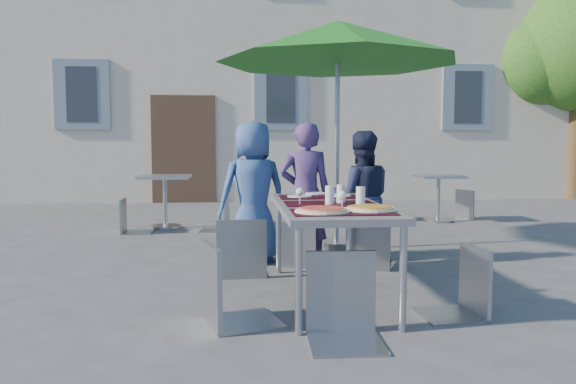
{
  "coord_description": "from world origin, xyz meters",
  "views": [
    {
      "loc": [
        -0.92,
        -4.22,
        1.23
      ],
      "look_at": [
        -0.44,
        1.03,
        0.77
      ],
      "focal_mm": 35.0,
      "sensor_mm": 36.0,
      "label": 1
    }
  ],
  "objects": [
    {
      "name": "ground",
      "position": [
        0.0,
        0.0,
        0.0
      ],
      "size": [
        90.0,
        90.0,
        0.0
      ],
      "primitive_type": "plane",
      "color": "#404042",
      "rests_on": "ground"
    },
    {
      "name": "building",
      "position": [
        -0.0,
        11.5,
        4.85
      ],
      "size": [
        13.6,
        8.2,
        11.1
      ],
      "color": "#BFB199",
      "rests_on": "ground"
    },
    {
      "name": "dining_table",
      "position": [
        -0.19,
        0.13,
        0.7
      ],
      "size": [
        0.8,
        1.85,
        0.76
      ],
      "color": "#47464B",
      "rests_on": "ground"
    },
    {
      "name": "pizza_near_left",
      "position": [
        -0.33,
        -0.41,
        0.77
      ],
      "size": [
        0.38,
        0.38,
        0.03
      ],
      "color": "white",
      "rests_on": "dining_table"
    },
    {
      "name": "pizza_near_right",
      "position": [
        0.03,
        -0.34,
        0.77
      ],
      "size": [
        0.37,
        0.37,
        0.03
      ],
      "color": "white",
      "rests_on": "dining_table"
    },
    {
      "name": "glassware",
      "position": [
        -0.13,
        0.03,
        0.83
      ],
      "size": [
        0.51,
        0.43,
        0.15
      ],
      "color": "silver",
      "rests_on": "dining_table"
    },
    {
      "name": "place_settings",
      "position": [
        -0.18,
        0.78,
        0.76
      ],
      "size": [
        0.61,
        0.47,
        0.01
      ],
      "color": "white",
      "rests_on": "dining_table"
    },
    {
      "name": "child_0",
      "position": [
        -0.75,
        1.52,
        0.73
      ],
      "size": [
        0.81,
        0.64,
        1.46
      ],
      "primitive_type": "imported",
      "rotation": [
        0.0,
        0.0,
        3.42
      ],
      "color": "#33538D",
      "rests_on": "ground"
    },
    {
      "name": "child_1",
      "position": [
        -0.23,
        1.37,
        0.72
      ],
      "size": [
        0.55,
        0.38,
        1.44
      ],
      "primitive_type": "imported",
      "rotation": [
        0.0,
        0.0,
        3.07
      ],
      "color": "#483267",
      "rests_on": "ground"
    },
    {
      "name": "child_2",
      "position": [
        0.32,
        1.29,
        0.68
      ],
      "size": [
        0.69,
        0.43,
        1.35
      ],
      "primitive_type": "imported",
      "rotation": [
        0.0,
        0.0,
        3.06
      ],
      "color": "#1B213D",
      "rests_on": "ground"
    },
    {
      "name": "chair_0",
      "position": [
        -0.88,
        0.9,
        0.61
      ],
      "size": [
        0.47,
        0.48,
        1.03
      ],
      "color": "gray",
      "rests_on": "ground"
    },
    {
      "name": "chair_1",
      "position": [
        -0.31,
        1.27,
        0.5
      ],
      "size": [
        0.48,
        0.48,
        0.86
      ],
      "color": "#949A9F",
      "rests_on": "ground"
    },
    {
      "name": "chair_2",
      "position": [
        0.38,
        1.14,
        0.58
      ],
      "size": [
        0.58,
        0.58,
        0.98
      ],
      "color": "gray",
      "rests_on": "ground"
    },
    {
      "name": "chair_3",
      "position": [
        -0.99,
        -0.48,
        0.63
      ],
      "size": [
        0.59,
        0.58,
        1.06
      ],
      "color": "#8E9499",
      "rests_on": "ground"
    },
    {
      "name": "chair_4",
      "position": [
        0.68,
        -0.43,
        0.55
      ],
      "size": [
        0.46,
        0.45,
        0.94
      ],
      "color": "#8F959A",
      "rests_on": "ground"
    },
    {
      "name": "chair_5",
      "position": [
        -0.26,
        -0.82,
        0.6
      ],
      "size": [
        0.47,
        0.47,
        1.02
      ],
      "color": "gray",
      "rests_on": "ground"
    },
    {
      "name": "patio_umbrella",
      "position": [
        0.22,
        2.11,
        2.34
      ],
      "size": [
        2.75,
        2.75,
        2.6
      ],
      "color": "#A1A3A9",
      "rests_on": "ground"
    },
    {
      "name": "cafe_table_0",
      "position": [
        -1.95,
        3.95,
        0.53
      ],
      "size": [
        0.71,
        0.71,
        0.77
      ],
      "color": "#A1A3A9",
      "rests_on": "ground"
    },
    {
      "name": "bg_chair_l_0",
      "position": [
        -2.37,
        3.56,
        0.52
      ],
      "size": [
        0.41,
        0.41,
        0.9
      ],
      "color": "gray",
      "rests_on": "ground"
    },
    {
      "name": "bg_chair_r_0",
      "position": [
        -1.15,
        3.6,
        0.49
      ],
      "size": [
        0.42,
        0.42,
        0.85
      ],
      "color": "#8E9599",
      "rests_on": "ground"
    },
    {
      "name": "cafe_table_1",
      "position": [
        2.22,
        4.25,
        0.49
      ],
      "size": [
        0.68,
        0.68,
        0.73
      ],
      "color": "#A1A3A9",
      "rests_on": "ground"
    },
    {
      "name": "bg_chair_l_1",
      "position": [
        1.34,
        4.44,
        0.57
      ],
      "size": [
        0.44,
        0.44,
        0.98
      ],
      "color": "gray",
      "rests_on": "ground"
    },
    {
      "name": "bg_chair_r_1",
      "position": [
        2.66,
        4.45,
        0.53
      ],
      "size": [
        0.52,
        0.52,
        0.9
      ],
      "color": "gray",
      "rests_on": "ground"
    }
  ]
}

